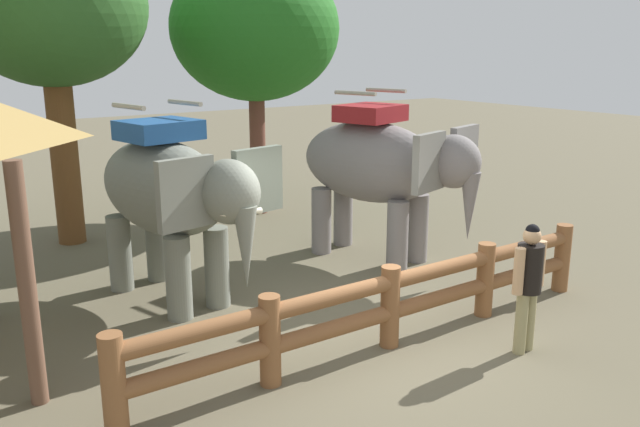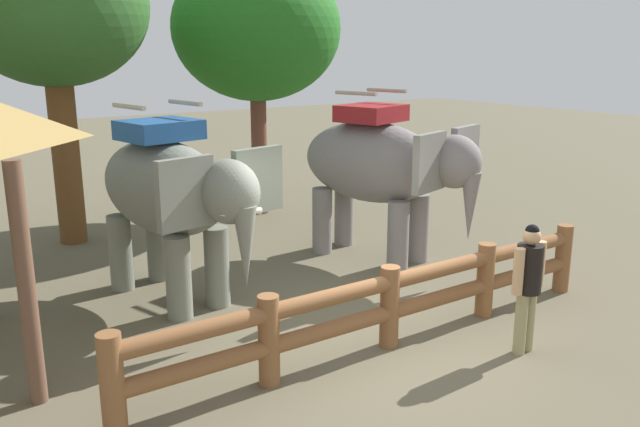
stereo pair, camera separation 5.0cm
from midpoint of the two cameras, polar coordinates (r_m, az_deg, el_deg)
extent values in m
plane|color=brown|center=(8.57, 5.49, -11.03)|extent=(60.00, 60.00, 0.00)
cylinder|color=brown|center=(6.75, -17.46, -14.04)|extent=(0.24, 0.24, 1.05)
cylinder|color=brown|center=(7.34, -4.28, -10.99)|extent=(0.24, 0.24, 1.05)
cylinder|color=brown|center=(8.25, 6.25, -8.09)|extent=(0.24, 0.24, 1.05)
cylinder|color=brown|center=(9.40, 14.35, -5.64)|extent=(0.24, 0.24, 1.05)
cylinder|color=brown|center=(10.70, 20.54, -3.67)|extent=(0.24, 0.24, 1.05)
cylinder|color=brown|center=(8.28, 6.24, -8.57)|extent=(6.90, 0.21, 0.20)
cylinder|color=brown|center=(8.14, 6.31, -5.97)|extent=(6.90, 0.21, 0.20)
cylinder|color=slate|center=(9.55, -8.82, -4.61)|extent=(0.35, 0.35, 1.18)
cylinder|color=slate|center=(9.20, -12.08, -5.50)|extent=(0.35, 0.35, 1.18)
cylinder|color=slate|center=(10.82, -13.84, -2.60)|extent=(0.35, 0.35, 1.18)
cylinder|color=slate|center=(10.52, -16.86, -3.29)|extent=(0.35, 0.35, 1.18)
ellipsoid|color=slate|center=(9.73, -13.40, 2.28)|extent=(1.66, 2.83, 1.38)
ellipsoid|color=slate|center=(8.42, -7.79, 1.90)|extent=(0.91, 1.01, 0.84)
cube|color=slate|center=(8.84, -5.29, 2.90)|extent=(0.80, 0.26, 0.89)
cube|color=slate|center=(8.17, -11.46, 1.73)|extent=(0.80, 0.26, 0.89)
cone|color=slate|center=(8.35, -6.34, -2.93)|extent=(0.31, 0.31, 1.08)
cone|color=beige|center=(8.40, -5.98, 0.22)|extent=(0.37, 0.16, 0.15)
cone|color=beige|center=(8.21, -7.65, -0.15)|extent=(0.37, 0.16, 0.15)
cube|color=navy|center=(9.60, -13.68, 7.11)|extent=(1.15, 1.06, 0.28)
cylinder|color=#A59E8C|center=(9.80, -11.53, 9.45)|extent=(0.22, 0.80, 0.07)
cylinder|color=#A59E8C|center=(9.33, -16.19, 8.95)|extent=(0.22, 0.80, 0.07)
cylinder|color=slate|center=(11.52, 8.70, -1.26)|extent=(0.36, 0.36, 1.20)
cylinder|color=slate|center=(10.98, 6.95, -1.98)|extent=(0.36, 0.36, 1.20)
cylinder|color=slate|center=(12.38, 2.22, -0.01)|extent=(0.36, 0.36, 1.20)
cylinder|color=slate|center=(11.88, 0.31, -0.62)|extent=(0.36, 0.36, 1.20)
ellipsoid|color=slate|center=(11.43, 4.55, 4.52)|extent=(1.93, 2.94, 1.40)
ellipsoid|color=slate|center=(10.59, 11.74, 4.46)|extent=(0.99, 1.08, 0.86)
cube|color=gray|center=(11.15, 12.63, 5.15)|extent=(0.80, 0.35, 0.90)
cube|color=slate|center=(10.13, 9.65, 4.40)|extent=(0.80, 0.35, 0.90)
cone|color=slate|center=(10.59, 13.06, 0.59)|extent=(0.32, 0.32, 1.10)
cube|color=maroon|center=(11.31, 4.63, 8.72)|extent=(1.24, 1.16, 0.28)
cylinder|color=#A59E8C|center=(11.67, 5.97, 10.64)|extent=(0.30, 0.80, 0.07)
cylinder|color=#A59E8C|center=(10.91, 3.28, 10.44)|extent=(0.30, 0.80, 0.07)
cylinder|color=tan|center=(8.57, 17.90, -8.85)|extent=(0.15, 0.15, 0.78)
cylinder|color=tan|center=(8.43, 17.26, -9.18)|extent=(0.15, 0.15, 0.78)
cylinder|color=black|center=(8.26, 17.94, -4.61)|extent=(0.34, 0.34, 0.60)
cylinder|color=tan|center=(8.44, 18.77, -4.17)|extent=(0.13, 0.13, 0.57)
cylinder|color=tan|center=(8.07, 17.08, -4.86)|extent=(0.13, 0.13, 0.57)
sphere|color=tan|center=(8.14, 18.16, -1.90)|extent=(0.22, 0.22, 0.22)
sphere|color=black|center=(8.13, 18.19, -1.49)|extent=(0.17, 0.17, 0.17)
cylinder|color=brown|center=(7.31, -24.06, -5.80)|extent=(0.18, 0.18, 2.60)
cylinder|color=brown|center=(13.20, -21.18, 4.93)|extent=(0.50, 0.50, 3.46)
ellipsoid|color=#2C5D24|center=(13.08, -22.26, 16.52)|extent=(3.41, 3.41, 2.90)
cylinder|color=brown|center=(14.70, -5.23, 5.90)|extent=(0.35, 0.35, 3.06)
ellipsoid|color=#20651C|center=(14.55, -5.46, 15.77)|extent=(3.61, 3.61, 3.07)
camera|label=1|loc=(0.03, -89.84, 0.04)|focal=36.70mm
camera|label=2|loc=(0.03, 90.16, -0.04)|focal=36.70mm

